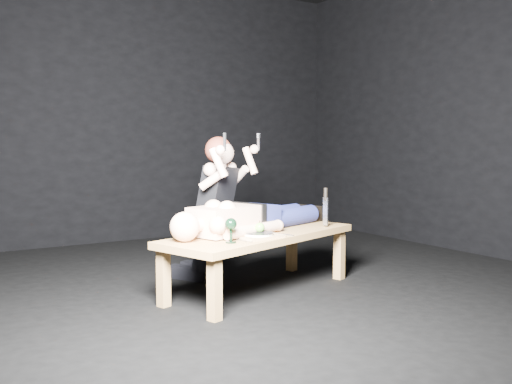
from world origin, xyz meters
TOP-DOWN VIEW (x-y plane):
  - ground at (0.00, 0.00)m, footprint 5.00×5.00m
  - back_wall at (0.00, 2.50)m, footprint 5.00×0.00m
  - table at (-0.14, -0.23)m, footprint 1.73×1.08m
  - lying_man at (-0.13, -0.11)m, footprint 1.67×0.95m
  - kneeling_woman at (-0.28, 0.31)m, footprint 0.91×0.94m
  - serving_tray at (-0.27, -0.43)m, footprint 0.35×0.28m
  - plate at (-0.27, -0.43)m, footprint 0.24×0.24m
  - apple at (-0.25, -0.42)m, footprint 0.07×0.07m
  - goblet at (-0.54, -0.51)m, footprint 0.10×0.10m
  - fork_flat at (-0.44, -0.49)m, footprint 0.06×0.17m
  - knife_flat at (-0.05, -0.42)m, footprint 0.07×0.17m
  - spoon_flat at (-0.13, -0.34)m, footprint 0.17×0.06m
  - carving_knife at (0.46, -0.26)m, footprint 0.05×0.05m

SIDE VIEW (x-z plane):
  - ground at x=0.00m, z-range 0.00..0.00m
  - table at x=-0.14m, z-range 0.00..0.45m
  - fork_flat at x=-0.44m, z-range 0.45..0.46m
  - knife_flat at x=-0.05m, z-range 0.45..0.46m
  - spoon_flat at x=-0.13m, z-range 0.45..0.46m
  - serving_tray at x=-0.27m, z-range 0.45..0.47m
  - plate at x=-0.27m, z-range 0.47..0.49m
  - apple at x=-0.25m, z-range 0.49..0.55m
  - goblet at x=-0.54m, z-range 0.45..0.62m
  - lying_man at x=-0.13m, z-range 0.45..0.71m
  - kneeling_woman at x=-0.28m, z-range 0.00..1.20m
  - carving_knife at x=0.46m, z-range 0.45..0.76m
  - back_wall at x=0.00m, z-range -1.00..4.00m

